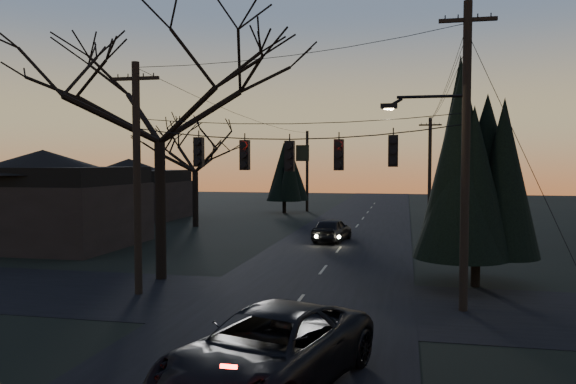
% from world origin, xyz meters
% --- Properties ---
extents(main_road, '(8.00, 120.00, 0.02)m').
position_xyz_m(main_road, '(0.00, 20.00, 0.01)').
color(main_road, black).
rests_on(main_road, ground).
extents(cross_road, '(60.00, 7.00, 0.02)m').
position_xyz_m(cross_road, '(0.00, 10.00, 0.01)').
color(cross_road, black).
rests_on(cross_road, ground).
extents(utility_pole_right, '(5.00, 0.30, 10.00)m').
position_xyz_m(utility_pole_right, '(5.50, 10.00, 0.00)').
color(utility_pole_right, black).
rests_on(utility_pole_right, ground).
extents(utility_pole_left, '(1.80, 0.30, 8.50)m').
position_xyz_m(utility_pole_left, '(-6.00, 10.00, 0.00)').
color(utility_pole_left, black).
rests_on(utility_pole_left, ground).
extents(utility_pole_far_r, '(1.80, 0.30, 8.50)m').
position_xyz_m(utility_pole_far_r, '(5.50, 38.00, 0.00)').
color(utility_pole_far_r, black).
rests_on(utility_pole_far_r, ground).
extents(utility_pole_far_l, '(0.30, 0.30, 8.00)m').
position_xyz_m(utility_pole_far_l, '(-6.00, 46.00, 0.00)').
color(utility_pole_far_l, black).
rests_on(utility_pole_far_l, ground).
extents(span_signal_assembly, '(11.50, 0.44, 1.68)m').
position_xyz_m(span_signal_assembly, '(-0.24, 10.00, 5.17)').
color(span_signal_assembly, black).
rests_on(span_signal_assembly, ground).
extents(bare_tree_left, '(9.58, 9.58, 11.39)m').
position_xyz_m(bare_tree_left, '(-6.34, 12.69, 7.97)').
color(bare_tree_left, black).
rests_on(bare_tree_left, ground).
extents(evergreen_right, '(3.96, 3.96, 8.51)m').
position_xyz_m(evergreen_right, '(6.33, 13.91, 4.85)').
color(evergreen_right, black).
rests_on(evergreen_right, ground).
extents(bare_tree_dist, '(6.69, 6.69, 8.33)m').
position_xyz_m(bare_tree_dist, '(-11.98, 31.10, 5.82)').
color(bare_tree_dist, black).
rests_on(bare_tree_dist, ground).
extents(evergreen_dist, '(3.65, 3.65, 6.05)m').
position_xyz_m(evergreen_dist, '(-7.83, 43.71, 3.61)').
color(evergreen_dist, black).
rests_on(evergreen_dist, ground).
extents(house_left_near, '(10.00, 8.00, 5.60)m').
position_xyz_m(house_left_near, '(-17.00, 20.00, 2.80)').
color(house_left_near, black).
rests_on(house_left_near, ground).
extents(house_left_far, '(9.00, 7.00, 5.20)m').
position_xyz_m(house_left_far, '(-20.00, 36.00, 2.60)').
color(house_left_far, black).
rests_on(house_left_far, ground).
extents(suv_near, '(4.44, 6.59, 1.68)m').
position_xyz_m(suv_near, '(0.80, 2.54, 0.84)').
color(suv_near, black).
rests_on(suv_near, ground).
extents(sedan_oncoming_a, '(2.30, 4.44, 1.44)m').
position_xyz_m(sedan_oncoming_a, '(-0.80, 25.25, 0.72)').
color(sedan_oncoming_a, black).
rests_on(sedan_oncoming_a, ground).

